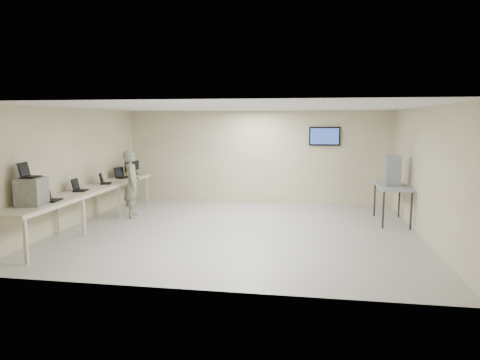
% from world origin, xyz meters
% --- Properties ---
extents(room, '(8.01, 7.01, 2.81)m').
position_xyz_m(room, '(0.03, 0.06, 1.41)').
color(room, '#ACACAC').
rests_on(room, ground).
extents(workbench, '(0.76, 6.00, 0.90)m').
position_xyz_m(workbench, '(-3.59, 0.00, 0.83)').
color(workbench, '#BEB497').
rests_on(workbench, ground).
extents(equipment_box, '(0.52, 0.57, 0.53)m').
position_xyz_m(equipment_box, '(-3.65, -2.11, 1.17)').
color(equipment_box, gray).
rests_on(equipment_box, workbench).
extents(laptop_on_box, '(0.34, 0.40, 0.29)m').
position_xyz_m(laptop_on_box, '(-3.71, -2.11, 1.51)').
color(laptop_on_box, black).
rests_on(laptop_on_box, equipment_box).
extents(laptop_0, '(0.36, 0.42, 0.31)m').
position_xyz_m(laptop_0, '(-3.59, -1.65, 0.98)').
color(laptop_0, black).
rests_on(laptop_0, workbench).
extents(laptop_1, '(0.34, 0.39, 0.28)m').
position_xyz_m(laptop_1, '(-3.66, -0.42, 0.97)').
color(laptop_1, black).
rests_on(laptop_1, workbench).
extents(laptop_2, '(0.38, 0.41, 0.27)m').
position_xyz_m(laptop_2, '(-3.62, 0.75, 0.97)').
color(laptop_2, black).
rests_on(laptop_2, workbench).
extents(laptop_3, '(0.41, 0.44, 0.30)m').
position_xyz_m(laptop_3, '(-3.65, 1.88, 0.98)').
color(laptop_3, black).
rests_on(laptop_3, workbench).
extents(monitor_near, '(0.20, 0.45, 0.44)m').
position_xyz_m(monitor_near, '(-3.60, 2.26, 1.17)').
color(monitor_near, black).
rests_on(monitor_near, workbench).
extents(monitor_far, '(0.18, 0.41, 0.40)m').
position_xyz_m(monitor_far, '(-3.60, 2.75, 1.14)').
color(monitor_far, black).
rests_on(monitor_far, workbench).
extents(soldier, '(0.61, 0.74, 1.75)m').
position_xyz_m(soldier, '(-2.97, 0.99, 0.87)').
color(soldier, '#6B7659').
rests_on(soldier, ground).
extents(side_table, '(0.72, 1.54, 0.92)m').
position_xyz_m(side_table, '(3.60, 1.42, 0.85)').
color(side_table, gray).
rests_on(side_table, ground).
extents(storage_bins, '(0.35, 0.39, 0.75)m').
position_xyz_m(storage_bins, '(3.58, 1.42, 1.30)').
color(storage_bins, '#9299AB').
rests_on(storage_bins, side_table).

